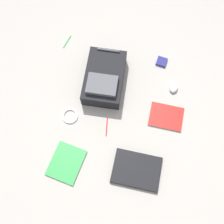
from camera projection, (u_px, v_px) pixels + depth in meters
The scene contains 10 objects.
ground_plane at pixel (114, 111), 2.05m from camera, with size 3.64×3.64×0.00m, color gray.
backpack at pixel (104, 78), 2.06m from camera, with size 0.32×0.46×0.17m.
laptop at pixel (137, 170), 1.89m from camera, with size 0.34×0.25×0.03m.
book_red at pixel (66, 163), 1.92m from camera, with size 0.25×0.28×0.01m.
book_manual at pixel (166, 117), 2.03m from camera, with size 0.25×0.19×0.02m.
computer_mouse at pixel (174, 87), 2.10m from camera, with size 0.06×0.09×0.04m, color silver.
cable_coil at pixel (70, 116), 2.03m from camera, with size 0.12×0.12×0.01m, color silver.
pen_black at pixel (107, 127), 2.01m from camera, with size 0.01×0.01×0.14m, color red.
pen_blue at pixel (67, 41), 2.25m from camera, with size 0.01×0.01×0.13m, color #198C33.
earbud_pouch at pixel (162, 62), 2.18m from camera, with size 0.08×0.08×0.02m, color navy.
Camera 1 is at (0.15, -0.67, 1.93)m, focal length 43.44 mm.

